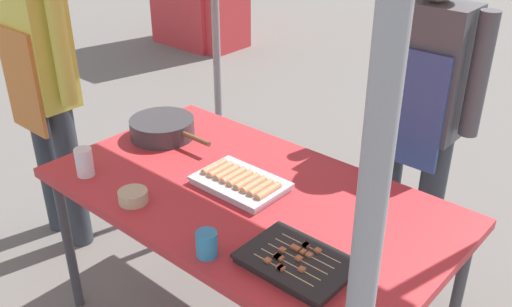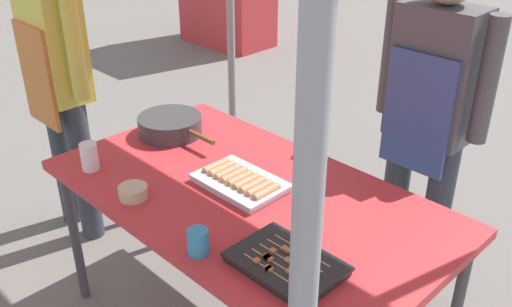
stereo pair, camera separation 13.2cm
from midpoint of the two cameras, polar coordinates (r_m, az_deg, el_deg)
The scene contains 9 objects.
stall_table at distance 2.24m, azimuth 0.79°, elevation -5.04°, with size 1.60×0.90×0.75m.
tray_grilled_sausages at distance 2.23m, azimuth 0.12°, elevation -2.86°, with size 0.36×0.24×0.05m.
tray_meat_skewers at distance 1.83m, azimuth 5.15°, elevation -10.99°, with size 0.35×0.25×0.04m.
cooking_wok at distance 2.66m, azimuth -7.21°, elevation 2.88°, with size 0.46×0.30×0.09m.
condiment_bowl at distance 2.20m, azimuth -10.57°, elevation -3.85°, with size 0.11×0.11×0.05m, color #BFB28C.
drink_cup_near_edge at distance 1.87m, azimuth -3.81°, elevation -8.87°, with size 0.07×0.07×0.09m, color #338CBF.
drink_cup_by_wok at distance 2.41m, azimuth -14.90°, elevation -0.33°, with size 0.07×0.07×0.12m, color white.
vendor_woman at distance 2.56m, azimuth 18.50°, elevation 4.41°, with size 0.52×0.23×1.61m.
customer_nearby at distance 3.03m, azimuth -18.19°, elevation 7.76°, with size 0.52×0.23×1.59m.
Camera 2 is at (1.35, -1.30, 1.92)m, focal length 39.82 mm.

